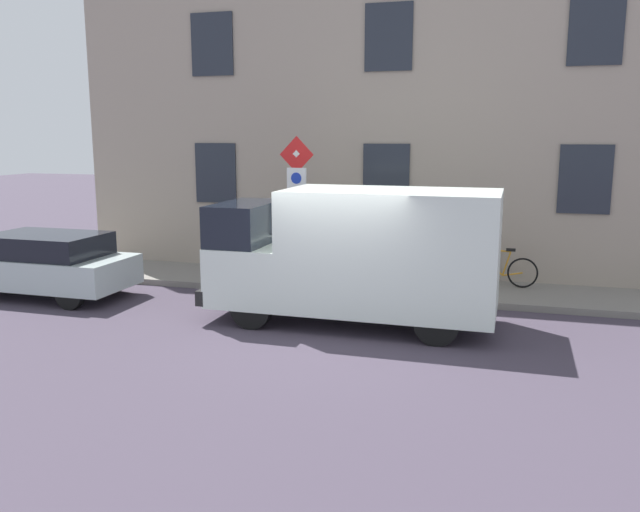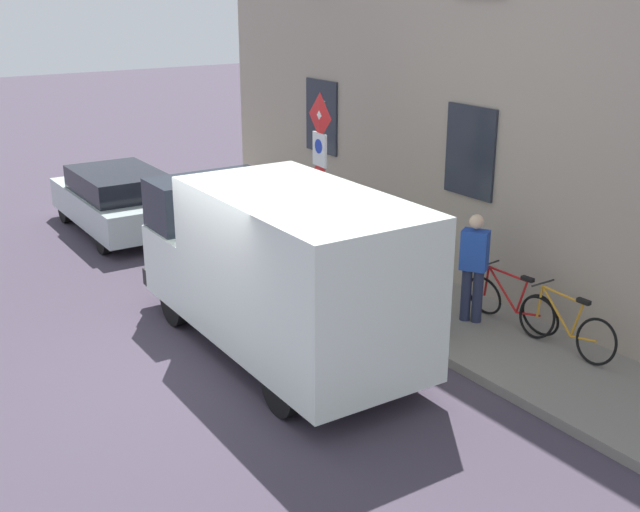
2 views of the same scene
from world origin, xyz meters
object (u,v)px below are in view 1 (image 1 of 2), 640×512
bicycle_orange (498,270)px  litter_bin (419,273)px  sign_post_stacked (297,194)px  pedestrian (429,245)px  parked_hatchback (43,263)px  bicycle_red (451,267)px  delivery_van (358,253)px

bicycle_orange → litter_bin: 2.01m
sign_post_stacked → pedestrian: 3.13m
pedestrian → litter_bin: bearing=141.9°
parked_hatchback → litter_bin: bearing=-165.8°
bicycle_red → litter_bin: litter_bin is taller
parked_hatchback → pedestrian: bearing=-160.4°
delivery_van → parked_hatchback: (0.15, 7.03, -0.60)m
delivery_van → parked_hatchback: size_ratio=1.33×
bicycle_orange → litter_bin: bearing=37.0°
delivery_van → litter_bin: (2.05, -0.86, -0.74)m
parked_hatchback → sign_post_stacked: bearing=-160.8°
parked_hatchback → bicycle_red: size_ratio=2.34×
bicycle_red → parked_hatchback: bearing=14.7°
delivery_van → bicycle_red: delivery_van is taller
sign_post_stacked → parked_hatchback: bearing=108.5°
delivery_van → sign_post_stacked: bearing=-46.0°
sign_post_stacked → bicycle_orange: (1.36, -4.25, -1.69)m
sign_post_stacked → pedestrian: size_ratio=1.85×
bicycle_orange → delivery_van: bearing=52.7°
litter_bin → delivery_van: bearing=157.2°
sign_post_stacked → pedestrian: (0.98, -2.75, -1.13)m
bicycle_red → pedestrian: bearing=33.9°
sign_post_stacked → litter_bin: size_ratio=3.53×
parked_hatchback → bicycle_orange: 9.99m
sign_post_stacked → bicycle_red: 3.88m
delivery_van → pedestrian: bearing=-107.6°
pedestrian → bicycle_red: bearing=-82.4°
sign_post_stacked → litter_bin: sign_post_stacked is taller
parked_hatchback → delivery_van: bearing=179.5°
delivery_van → bicycle_red: size_ratio=3.12×
delivery_van → bicycle_orange: delivery_van is taller
parked_hatchback → litter_bin: 8.12m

